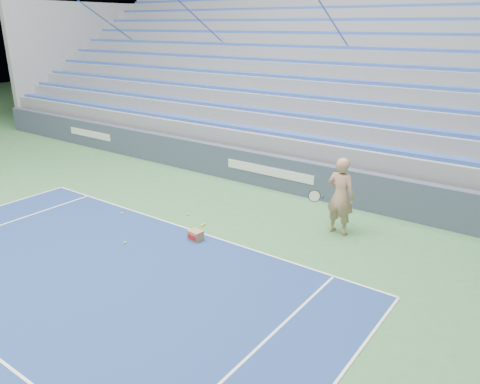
# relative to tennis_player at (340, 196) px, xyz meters

# --- Properties ---
(sponsor_barrier) EXTENTS (30.00, 0.32, 1.10)m
(sponsor_barrier) POSITION_rel_tennis_player_xyz_m (-3.23, 1.91, -0.44)
(sponsor_barrier) COLOR #3B455A
(sponsor_barrier) RESTS_ON ground
(bleachers) EXTENTS (31.00, 9.15, 7.30)m
(bleachers) POSITION_rel_tennis_player_xyz_m (-3.23, 7.63, 1.37)
(bleachers) COLOR gray
(bleachers) RESTS_ON ground
(tennis_player) EXTENTS (0.98, 0.88, 1.97)m
(tennis_player) POSITION_rel_tennis_player_xyz_m (0.00, 0.00, 0.00)
(tennis_player) COLOR tan
(tennis_player) RESTS_ON ground
(ball_box) EXTENTS (0.37, 0.30, 0.26)m
(ball_box) POSITION_rel_tennis_player_xyz_m (-2.62, -2.47, -0.86)
(ball_box) COLOR #977349
(ball_box) RESTS_ON ground
(tennis_ball_0) EXTENTS (0.07, 0.07, 0.07)m
(tennis_ball_0) POSITION_rel_tennis_player_xyz_m (-2.74, -2.30, -0.95)
(tennis_ball_0) COLOR #CBDB2C
(tennis_ball_0) RESTS_ON ground
(tennis_ball_1) EXTENTS (0.07, 0.07, 0.07)m
(tennis_ball_1) POSITION_rel_tennis_player_xyz_m (-3.83, -1.41, -0.95)
(tennis_ball_1) COLOR #CBDB2C
(tennis_ball_1) RESTS_ON ground
(tennis_ball_2) EXTENTS (0.07, 0.07, 0.07)m
(tennis_ball_2) POSITION_rel_tennis_player_xyz_m (-5.37, -2.43, -0.95)
(tennis_ball_2) COLOR #CBDB2C
(tennis_ball_2) RESTS_ON ground
(tennis_ball_3) EXTENTS (0.07, 0.07, 0.07)m
(tennis_ball_3) POSITION_rel_tennis_player_xyz_m (-3.85, -3.63, -0.95)
(tennis_ball_3) COLOR #CBDB2C
(tennis_ball_3) RESTS_ON ground
(tennis_ball_4) EXTENTS (0.07, 0.07, 0.07)m
(tennis_ball_4) POSITION_rel_tennis_player_xyz_m (-3.02, -1.76, -0.95)
(tennis_ball_4) COLOR #CBDB2C
(tennis_ball_4) RESTS_ON ground
(tennis_ball_5) EXTENTS (0.07, 0.07, 0.07)m
(tennis_ball_5) POSITION_rel_tennis_player_xyz_m (-3.03, -1.66, -0.95)
(tennis_ball_5) COLOR #CBDB2C
(tennis_ball_5) RESTS_ON ground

